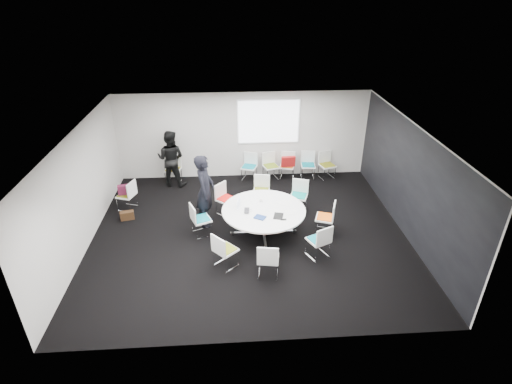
{
  "coord_description": "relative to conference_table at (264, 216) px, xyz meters",
  "views": [
    {
      "loc": [
        -0.4,
        -8.61,
        5.85
      ],
      "look_at": [
        0.2,
        0.4,
        1.0
      ],
      "focal_mm": 28.0,
      "sensor_mm": 36.0,
      "label": 1
    }
  ],
  "objects": [
    {
      "name": "chair_back_b",
      "position": [
        0.5,
        3.2,
        -0.25
      ],
      "size": [
        0.57,
        0.56,
        0.88
      ],
      "rotation": [
        0.0,
        0.0,
        3.44
      ],
      "color": "silver",
      "rests_on": "ground"
    },
    {
      "name": "projection_screen",
      "position": [
        0.43,
        3.49,
        1.32
      ],
      "size": [
        1.9,
        0.03,
        1.35
      ],
      "primitive_type": "cube",
      "color": "white",
      "rests_on": "room_shell"
    },
    {
      "name": "chair_back_c",
      "position": [
        1.04,
        3.2,
        -0.25
      ],
      "size": [
        0.56,
        0.55,
        0.88
      ],
      "rotation": [
        0.0,
        0.0,
        2.87
      ],
      "color": "silver",
      "rests_on": "ground"
    },
    {
      "name": "chair_spare_left",
      "position": [
        -3.75,
        1.52,
        -0.25
      ],
      "size": [
        0.57,
        0.58,
        0.88
      ],
      "rotation": [
        0.0,
        0.0,
        1.24
      ],
      "color": "silver",
      "rests_on": "ground"
    },
    {
      "name": "chair_ring_b",
      "position": [
        1.09,
        1.15,
        -0.25
      ],
      "size": [
        0.59,
        0.58,
        0.88
      ],
      "rotation": [
        0.0,
        0.0,
        2.79
      ],
      "color": "silver",
      "rests_on": "ground"
    },
    {
      "name": "conference_table",
      "position": [
        0.0,
        0.0,
        0.0
      ],
      "size": [
        2.11,
        2.11,
        0.73
      ],
      "color": "silver",
      "rests_on": "ground"
    },
    {
      "name": "papers_right",
      "position": [
        0.55,
        0.33,
        0.21
      ],
      "size": [
        0.36,
        0.36,
        0.0
      ],
      "primitive_type": "cube",
      "rotation": [
        0.0,
        0.0,
        0.84
      ],
      "color": "white",
      "rests_on": "conference_table"
    },
    {
      "name": "phone",
      "position": [
        0.43,
        -0.52,
        0.21
      ],
      "size": [
        0.14,
        0.07,
        0.01
      ],
      "primitive_type": "cube",
      "rotation": [
        0.0,
        0.0,
        -0.01
      ],
      "color": "black",
      "rests_on": "conference_table"
    },
    {
      "name": "person_back",
      "position": [
        -2.65,
        3.0,
        0.37
      ],
      "size": [
        1.02,
        0.88,
        1.8
      ],
      "primitive_type": "imported",
      "rotation": [
        0.0,
        0.0,
        2.89
      ],
      "color": "black",
      "rests_on": "ground"
    },
    {
      "name": "chair_ring_g",
      "position": [
        -0.04,
        -1.64,
        -0.25
      ],
      "size": [
        0.52,
        0.51,
        0.88
      ],
      "rotation": [
        0.0,
        0.0,
        6.13
      ],
      "color": "silver",
      "rests_on": "ground"
    },
    {
      "name": "chair_ring_d",
      "position": [
        -0.96,
        1.1,
        -0.25
      ],
      "size": [
        0.64,
        0.64,
        0.88
      ],
      "rotation": [
        0.0,
        0.0,
        3.98
      ],
      "color": "silver",
      "rests_on": "ground"
    },
    {
      "name": "chair_ring_h",
      "position": [
        1.21,
        -1.02,
        -0.25
      ],
      "size": [
        0.61,
        0.6,
        0.88
      ],
      "rotation": [
        0.0,
        0.0,
        6.73
      ],
      "color": "silver",
      "rests_on": "ground"
    },
    {
      "name": "chair_ring_a",
      "position": [
        1.58,
        -0.04,
        -0.25
      ],
      "size": [
        0.57,
        0.58,
        0.88
      ],
      "rotation": [
        0.0,
        0.0,
        1.23
      ],
      "color": "silver",
      "rests_on": "ground"
    },
    {
      "name": "papers_front",
      "position": [
        0.68,
        -0.18,
        0.21
      ],
      "size": [
        0.33,
        0.26,
        0.0
      ],
      "primitive_type": "cube",
      "rotation": [
        0.0,
        0.0,
        0.18
      ],
      "color": "white",
      "rests_on": "conference_table"
    },
    {
      "name": "chair_ring_c",
      "position": [
        0.06,
        1.51,
        -0.25
      ],
      "size": [
        0.52,
        0.51,
        0.88
      ],
      "rotation": [
        0.0,
        0.0,
        3.0
      ],
      "color": "silver",
      "rests_on": "ground"
    },
    {
      "name": "cup",
      "position": [
        -0.04,
        0.39,
        0.25
      ],
      "size": [
        0.08,
        0.08,
        0.09
      ],
      "primitive_type": "cylinder",
      "color": "white",
      "rests_on": "conference_table"
    },
    {
      "name": "brown_bag",
      "position": [
        -3.67,
        0.95,
        -0.41
      ],
      "size": [
        0.39,
        0.24,
        0.24
      ],
      "primitive_type": "cube",
      "rotation": [
        0.0,
        0.0,
        0.23
      ],
      "color": "#331F10",
      "rests_on": "ground"
    },
    {
      "name": "notebook_black",
      "position": [
        0.33,
        -0.36,
        0.21
      ],
      "size": [
        0.29,
        0.34,
        0.02
      ],
      "primitive_type": "cube",
      "rotation": [
        0.0,
        0.0,
        -0.24
      ],
      "color": "black",
      "rests_on": "conference_table"
    },
    {
      "name": "chair_back_a",
      "position": [
        -0.2,
        3.2,
        -0.25
      ],
      "size": [
        0.59,
        0.58,
        0.88
      ],
      "rotation": [
        0.0,
        0.0,
        2.79
      ],
      "color": "silver",
      "rests_on": "ground"
    },
    {
      "name": "laptop",
      "position": [
        -0.39,
        -0.06,
        0.22
      ],
      "size": [
        0.22,
        0.32,
        0.02
      ],
      "primitive_type": "imported",
      "rotation": [
        0.0,
        0.0,
        1.49
      ],
      "color": "#333338",
      "rests_on": "conference_table"
    },
    {
      "name": "red_jacket",
      "position": [
        1.03,
        2.97,
        0.17
      ],
      "size": [
        0.45,
        0.19,
        0.36
      ],
      "primitive_type": "cube",
      "rotation": [
        0.17,
        0.0,
        0.08
      ],
      "color": "#9F1413",
      "rests_on": "chair_back_c"
    },
    {
      "name": "tablet_folio",
      "position": [
        -0.12,
        -0.39,
        0.22
      ],
      "size": [
        0.33,
        0.3,
        0.03
      ],
      "primitive_type": "cube",
      "rotation": [
        0.0,
        0.0,
        -0.53
      ],
      "color": "navy",
      "rests_on": "conference_table"
    },
    {
      "name": "chair_back_d",
      "position": [
        1.73,
        3.2,
        -0.25
      ],
      "size": [
        0.5,
        0.49,
        0.88
      ],
      "rotation": [
        0.0,
        0.0,
        3.06
      ],
      "color": "silver",
      "rests_on": "ground"
    },
    {
      "name": "chair_person_back",
      "position": [
        -2.65,
        3.16,
        -0.25
      ],
      "size": [
        0.55,
        0.54,
        0.88
      ],
      "rotation": [
        0.0,
        0.0,
        2.91
      ],
      "color": "silver",
      "rests_on": "ground"
    },
    {
      "name": "person_main",
      "position": [
        -1.48,
        0.61,
        0.46
      ],
      "size": [
        0.57,
        0.78,
        1.98
      ],
      "primitive_type": "imported",
      "rotation": [
        0.0,
        0.0,
        1.42
      ],
      "color": "black",
      "rests_on": "ground"
    },
    {
      "name": "room_shell",
      "position": [
        -0.27,
        0.03,
        0.87
      ],
      "size": [
        8.08,
        7.08,
        2.88
      ],
      "color": "black",
      "rests_on": "ground"
    },
    {
      "name": "laptop_lid",
      "position": [
        -0.62,
        0.15,
        0.33
      ],
      "size": [
        0.09,
        0.29,
        0.22
      ],
      "primitive_type": "cube",
      "rotation": [
        0.0,
        0.0,
        1.32
      ],
      "color": "silver",
      "rests_on": "conference_table"
    },
    {
      "name": "chair_ring_f",
      "position": [
        -0.98,
        -1.25,
        -0.25
      ],
      "size": [
        0.64,
        0.64,
        0.88
      ],
      "rotation": [
        0.0,
        0.0,
        5.46
      ],
      "color": "silver",
      "rests_on": "ground"
    },
    {
      "name": "maroon_bag",
      "position": [
        -3.77,
        1.53,
        0.09
      ],
      "size": [
        0.42,
        0.21,
        0.28
      ],
      "primitive_type": "cube",
      "rotation": [
        0.0,
        0.0,
        0.19
      ],
      "color": "#56162F",
      "rests_on": "chair_spare_left"
    },
    {
      "name": "chair_back_e",
      "position": [
        2.35,
        3.16,
        -0.25
      ],
      "size": [
        0.57,
        0.56,
        0.88
      ],
      "rotation": [
        0.0,
        0.0,
        3.43
      ],
      "color": "silver",
      "rests_on": "ground"
    },
    {
      "name": "chair_ring_e",
      "position": [
        -1.6,
        0.09,
        -0.25
      ],
      "size": [
        0.59,
        0.6,
        0.88
      ],
      "rotation": [
        0.0,
        0.0,
        5.1
      ],
      "color": "silver",
      "rests_on": "ground"
    }
  ]
}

